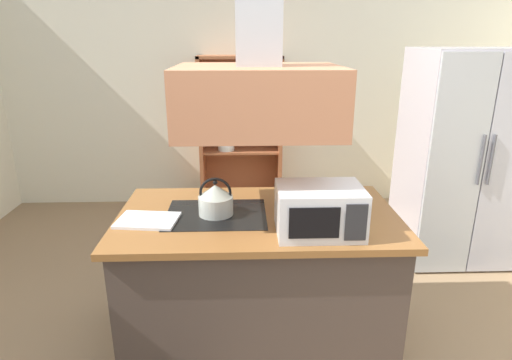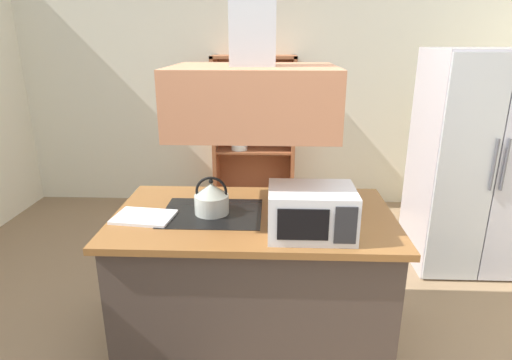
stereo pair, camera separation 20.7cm
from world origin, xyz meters
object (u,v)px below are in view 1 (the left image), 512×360
(dish_cabinet, at_px, (240,143))
(microwave, at_px, (319,210))
(refrigerator, at_px, (460,158))
(kettle, at_px, (216,199))
(cutting_board, at_px, (148,220))

(dish_cabinet, bearing_deg, microwave, -80.84)
(refrigerator, distance_m, kettle, 2.35)
(refrigerator, xyz_separation_m, kettle, (-2.06, -1.13, 0.08))
(refrigerator, xyz_separation_m, dish_cabinet, (-1.91, 1.27, -0.15))
(kettle, height_order, microwave, microwave)
(dish_cabinet, distance_m, kettle, 2.42)
(dish_cabinet, height_order, kettle, dish_cabinet)
(dish_cabinet, distance_m, microwave, 2.71)
(microwave, bearing_deg, refrigerator, 43.22)
(dish_cabinet, relative_size, microwave, 3.77)
(refrigerator, relative_size, microwave, 4.00)
(cutting_board, relative_size, microwave, 0.74)
(cutting_board, bearing_deg, dish_cabinet, 77.86)
(dish_cabinet, relative_size, kettle, 7.49)
(refrigerator, height_order, dish_cabinet, refrigerator)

